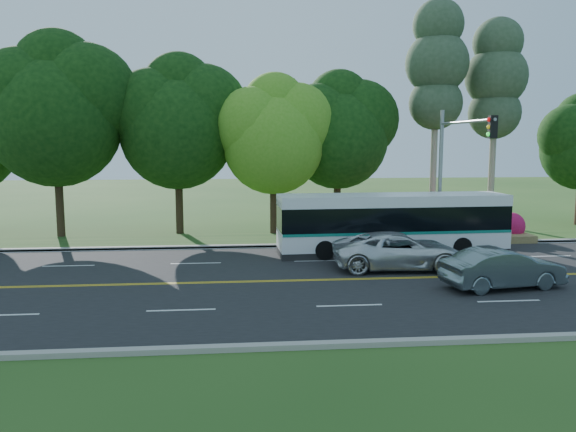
{
  "coord_description": "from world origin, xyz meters",
  "views": [
    {
      "loc": [
        -4.22,
        -21.22,
        5.42
      ],
      "look_at": [
        -2.02,
        2.0,
        2.29
      ],
      "focal_mm": 35.0,
      "sensor_mm": 36.0,
      "label": 1
    }
  ],
  "objects": [
    {
      "name": "bougainvillea_hedge",
      "position": [
        7.18,
        8.15,
        0.72
      ],
      "size": [
        9.5,
        2.25,
        1.5
      ],
      "color": "#A60D42",
      "rests_on": "ground"
    },
    {
      "name": "suv",
      "position": [
        2.67,
        1.63,
        0.8
      ],
      "size": [
        5.69,
        2.82,
        1.55
      ],
      "primitive_type": "imported",
      "rotation": [
        0.0,
        0.0,
        1.53
      ],
      "color": "silver",
      "rests_on": "road"
    },
    {
      "name": "traffic_signal",
      "position": [
        6.49,
        5.4,
        4.67
      ],
      "size": [
        0.42,
        6.1,
        7.0
      ],
      "color": "gray",
      "rests_on": "ground"
    },
    {
      "name": "lane_markings",
      "position": [
        -0.09,
        0.0,
        0.02
      ],
      "size": [
        57.6,
        13.82,
        0.0
      ],
      "color": "gold",
      "rests_on": "road"
    },
    {
      "name": "curb_south",
      "position": [
        0.0,
        -7.15,
        0.07
      ],
      "size": [
        60.0,
        0.3,
        0.15
      ],
      "primitive_type": "cube",
      "color": "#9F9A90",
      "rests_on": "ground"
    },
    {
      "name": "sedan",
      "position": [
        5.58,
        -1.83,
        0.76
      ],
      "size": [
        4.67,
        2.25,
        1.48
      ],
      "primitive_type": "imported",
      "rotation": [
        0.0,
        0.0,
        1.73
      ],
      "color": "slate",
      "rests_on": "road"
    },
    {
      "name": "road",
      "position": [
        0.0,
        0.0,
        0.01
      ],
      "size": [
        60.0,
        14.0,
        0.02
      ],
      "primitive_type": "cube",
      "color": "black",
      "rests_on": "ground"
    },
    {
      "name": "transit_bus",
      "position": [
        3.26,
        4.84,
        1.44
      ],
      "size": [
        11.03,
        2.77,
        2.87
      ],
      "rotation": [
        0.0,
        0.0,
        0.04
      ],
      "color": "white",
      "rests_on": "road"
    },
    {
      "name": "grass_verge",
      "position": [
        0.0,
        9.0,
        0.05
      ],
      "size": [
        60.0,
        4.0,
        0.1
      ],
      "primitive_type": "cube",
      "color": "#264C19",
      "rests_on": "ground"
    },
    {
      "name": "tree_row",
      "position": [
        -5.15,
        12.13,
        6.73
      ],
      "size": [
        44.7,
        9.1,
        13.84
      ],
      "color": "black",
      "rests_on": "ground"
    },
    {
      "name": "ground",
      "position": [
        0.0,
        0.0,
        0.0
      ],
      "size": [
        120.0,
        120.0,
        0.0
      ],
      "primitive_type": "plane",
      "color": "#264C19",
      "rests_on": "ground"
    },
    {
      "name": "curb_north",
      "position": [
        0.0,
        7.15,
        0.07
      ],
      "size": [
        60.0,
        0.3,
        0.15
      ],
      "primitive_type": "cube",
      "color": "#9F9A90",
      "rests_on": "ground"
    }
  ]
}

